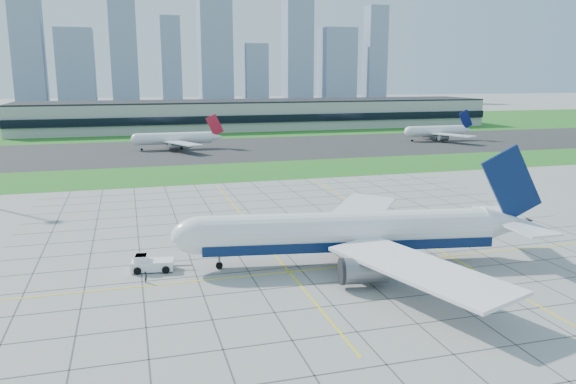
# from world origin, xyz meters

# --- Properties ---
(ground) EXTENTS (1400.00, 1400.00, 0.00)m
(ground) POSITION_xyz_m (0.00, 0.00, 0.00)
(ground) COLOR #9E9E98
(ground) RESTS_ON ground
(grass_median) EXTENTS (700.00, 35.00, 0.04)m
(grass_median) POSITION_xyz_m (0.00, 90.00, 0.02)
(grass_median) COLOR #236F1F
(grass_median) RESTS_ON ground
(asphalt_taxiway) EXTENTS (700.00, 75.00, 0.04)m
(asphalt_taxiway) POSITION_xyz_m (0.00, 145.00, 0.03)
(asphalt_taxiway) COLOR #383838
(asphalt_taxiway) RESTS_ON ground
(grass_far) EXTENTS (700.00, 145.00, 0.04)m
(grass_far) POSITION_xyz_m (0.00, 255.00, 0.02)
(grass_far) COLOR #236F1F
(grass_far) RESTS_ON ground
(apron_markings) EXTENTS (120.00, 130.00, 0.03)m
(apron_markings) POSITION_xyz_m (0.43, 11.09, 0.02)
(apron_markings) COLOR #474744
(apron_markings) RESTS_ON ground
(terminal) EXTENTS (260.00, 43.00, 15.80)m
(terminal) POSITION_xyz_m (40.00, 229.87, 7.89)
(terminal) COLOR #B7B7B2
(terminal) RESTS_ON ground
(city_skyline) EXTENTS (523.00, 32.40, 160.00)m
(city_skyline) POSITION_xyz_m (-8.71, 520.00, 59.09)
(city_skyline) COLOR #8495AD
(city_skyline) RESTS_ON ground
(airliner) EXTENTS (59.89, 60.22, 18.95)m
(airliner) POSITION_xyz_m (0.46, -0.93, 5.18)
(airliner) COLOR white
(airliner) RESTS_ON ground
(pushback_tug) EXTENTS (9.48, 4.11, 2.60)m
(pushback_tug) POSITION_xyz_m (-30.55, 4.44, 1.16)
(pushback_tug) COLOR white
(pushback_tug) RESTS_ON ground
(crew_near) EXTENTS (0.51, 0.69, 1.72)m
(crew_near) POSITION_xyz_m (-31.43, -0.64, 0.86)
(crew_near) COLOR black
(crew_near) RESTS_ON ground
(distant_jet_1) EXTENTS (35.04, 42.66, 14.08)m
(distant_jet_1) POSITION_xyz_m (-14.03, 150.13, 4.48)
(distant_jet_1) COLOR white
(distant_jet_1) RESTS_ON ground
(distant_jet_2) EXTENTS (32.40, 42.66, 14.08)m
(distant_jet_2) POSITION_xyz_m (104.14, 148.05, 4.48)
(distant_jet_2) COLOR white
(distant_jet_2) RESTS_ON ground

